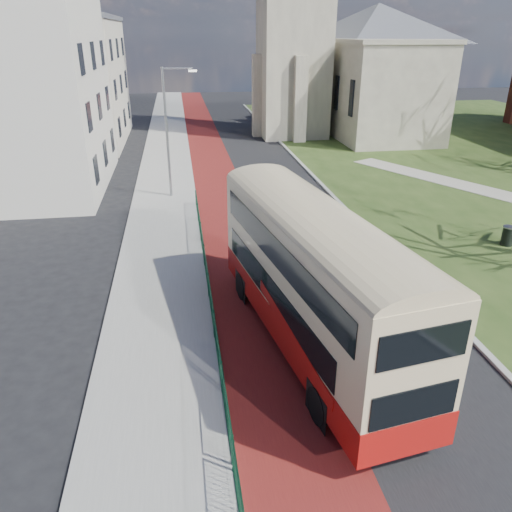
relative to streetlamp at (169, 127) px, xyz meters
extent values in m
plane|color=black|center=(4.35, -18.00, -4.59)|extent=(160.00, 160.00, 0.00)
cube|color=black|center=(5.85, 2.00, -4.59)|extent=(9.00, 120.00, 0.01)
cube|color=#591414|center=(3.15, 2.00, -4.59)|extent=(3.40, 120.00, 0.01)
cube|color=gray|center=(-0.65, 2.00, -4.53)|extent=(4.00, 120.00, 0.12)
cube|color=#999993|center=(1.35, 2.00, -4.53)|extent=(0.25, 120.00, 0.13)
cube|color=#999993|center=(10.45, 4.00, -4.53)|extent=(0.25, 80.00, 0.13)
cylinder|color=#0D3C25|center=(1.40, -14.00, -3.49)|extent=(0.04, 24.00, 0.04)
cylinder|color=#0D3C25|center=(1.40, -14.00, -4.44)|extent=(0.04, 24.00, 0.04)
cube|color=gray|center=(12.35, 20.00, 7.41)|extent=(6.50, 6.50, 24.00)
cube|color=gray|center=(20.85, 20.00, -0.09)|extent=(9.00, 18.00, 9.00)
pyramid|color=#565960|center=(20.85, 20.00, 8.01)|extent=(9.00, 18.00, 3.60)
cube|color=beige|center=(-9.65, 4.00, 1.66)|extent=(10.00, 14.00, 12.50)
cube|color=beige|center=(-9.65, 20.00, 0.91)|extent=(10.00, 16.00, 11.00)
cube|color=#565960|center=(-9.65, 20.00, 6.66)|extent=(10.30, 16.30, 0.50)
cylinder|color=gray|center=(-0.15, 0.00, -0.47)|extent=(0.16, 0.16, 8.00)
cylinder|color=gray|center=(0.75, 0.00, 3.43)|extent=(1.80, 0.10, 0.10)
cube|color=silver|center=(1.65, 0.00, 3.28)|extent=(0.50, 0.18, 0.12)
cube|color=#9B110E|center=(4.64, -18.04, -3.51)|extent=(4.54, 11.97, 1.06)
cube|color=#CFB98D|center=(4.64, -18.04, -1.44)|extent=(4.50, 11.90, 3.08)
cube|color=black|center=(3.28, -17.94, -2.40)|extent=(1.59, 9.47, 1.01)
cube|color=black|center=(5.91, -17.51, -2.40)|extent=(1.59, 9.47, 1.01)
cube|color=black|center=(3.33, -18.25, -0.80)|extent=(1.74, 10.39, 0.96)
cube|color=black|center=(5.96, -17.83, -0.80)|extent=(1.74, 10.39, 0.96)
cube|color=black|center=(3.72, -12.30, -2.40)|extent=(2.37, 0.46, 1.12)
cube|color=black|center=(3.72, -12.30, -0.80)|extent=(2.37, 0.46, 0.96)
cube|color=orange|center=(3.72, -12.30, -0.20)|extent=(1.89, 0.40, 0.32)
cylinder|color=black|center=(2.79, -14.32, -4.04)|extent=(0.49, 1.14, 1.10)
cylinder|color=black|center=(5.23, -13.92, -4.04)|extent=(0.49, 1.14, 1.10)
cylinder|color=black|center=(3.99, -21.70, -4.04)|extent=(0.49, 1.14, 1.10)
cylinder|color=black|center=(6.42, -21.30, -4.04)|extent=(0.49, 1.14, 1.10)
cylinder|color=black|center=(16.85, -10.89, -4.08)|extent=(0.74, 0.74, 0.94)
cylinder|color=gray|center=(16.85, -10.89, -3.58)|extent=(0.80, 0.80, 0.06)
camera|label=1|loc=(0.57, -32.23, 5.46)|focal=35.00mm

